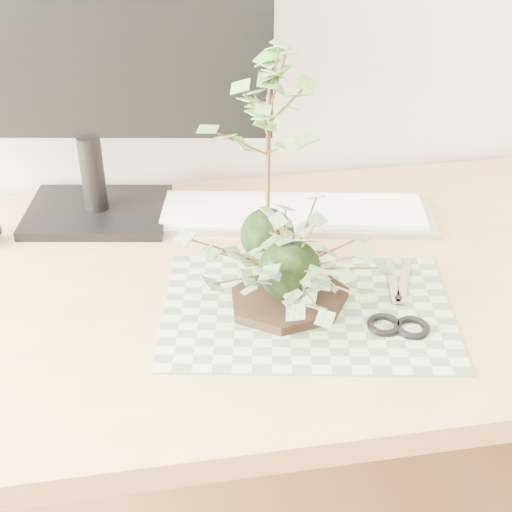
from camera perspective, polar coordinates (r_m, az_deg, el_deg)
name	(u,v)px	position (r m, az deg, el deg)	size (l,w,h in m)	color
desk	(299,318)	(1.18, 3.44, -4.97)	(1.60, 0.70, 0.74)	tan
cutting_mat	(307,310)	(1.05, 4.12, -4.32)	(0.42, 0.28, 0.00)	#52704C
stone_dish	(289,299)	(1.05, 2.63, -3.45)	(0.19, 0.19, 0.01)	black
ivy_kokedama	(290,245)	(1.00, 2.77, 0.92)	(0.31, 0.31, 0.18)	black
maple_kokedama	(269,109)	(1.05, 1.02, 11.67)	(0.23, 0.23, 0.36)	black
keyboard	(293,213)	(1.28, 2.97, 3.48)	(0.52, 0.24, 0.02)	#B8B8B9
monitor	(74,37)	(1.20, -14.32, 16.60)	(0.62, 0.22, 0.55)	black
scissors	(405,315)	(1.05, 11.82, -4.64)	(0.10, 0.21, 0.01)	#979797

